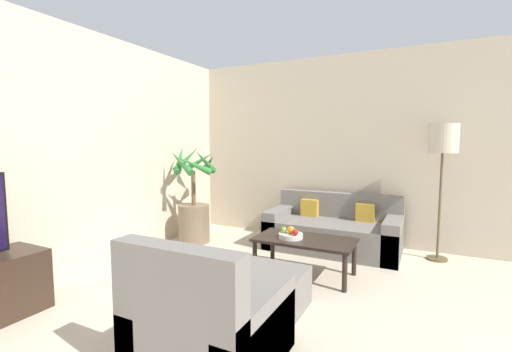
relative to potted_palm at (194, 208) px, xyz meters
name	(u,v)px	position (x,y,z in m)	size (l,w,h in m)	color
wall_back	(401,150)	(2.68, 1.07, 0.85)	(7.80, 0.06, 2.70)	beige
potted_palm	(194,208)	(0.00, 0.00, 0.00)	(0.69, 0.76, 1.43)	brown
sofa_loveseat	(333,231)	(1.89, 0.57, -0.25)	(1.73, 0.84, 0.74)	slate
floor_lamp	(443,144)	(3.16, 0.73, 0.93)	(0.34, 0.34, 1.67)	brown
coffee_table	(305,243)	(1.84, -0.49, -0.14)	(1.06, 0.57, 0.41)	black
fruit_bowl	(291,236)	(1.70, -0.54, -0.07)	(0.26, 0.26, 0.05)	beige
apple_red	(295,232)	(1.77, -0.60, -0.01)	(0.07, 0.07, 0.07)	red
apple_green	(284,230)	(1.62, -0.55, -0.01)	(0.07, 0.07, 0.07)	olive
orange_fruit	(291,230)	(1.71, -0.54, 0.00)	(0.08, 0.08, 0.08)	orange
armchair	(208,324)	(1.78, -2.22, -0.22)	(0.85, 0.84, 0.87)	slate
ottoman	(268,288)	(1.80, -1.34, -0.33)	(0.63, 0.54, 0.34)	slate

